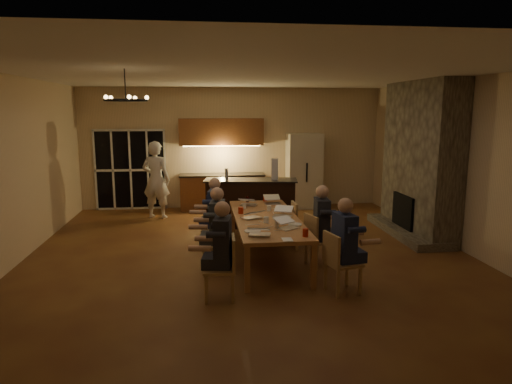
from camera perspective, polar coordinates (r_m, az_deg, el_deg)
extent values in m
plane|color=brown|center=(8.25, -0.72, -8.22)|extent=(9.00, 9.00, 0.00)
cube|color=beige|center=(12.37, -2.98, 5.50)|extent=(8.00, 0.04, 3.20)
cube|color=beige|center=(8.47, -28.91, 2.10)|extent=(0.04, 9.00, 3.20)
cube|color=beige|center=(9.23, 24.96, 2.98)|extent=(0.04, 9.00, 3.20)
cube|color=white|center=(7.85, -0.78, 14.67)|extent=(8.00, 9.00, 0.04)
cube|color=black|center=(12.49, -15.41, 2.66)|extent=(1.86, 0.08, 2.10)
cube|color=#746C5B|center=(10.11, 19.86, 3.87)|extent=(0.58, 2.50, 3.20)
cube|color=beige|center=(12.35, 6.00, 2.65)|extent=(0.90, 0.68, 2.00)
cube|color=#BB804B|center=(8.11, 1.29, -5.77)|extent=(1.10, 3.09, 0.75)
cube|color=black|center=(10.31, -0.67, -1.38)|extent=(2.14, 0.96, 1.08)
imported|color=silver|center=(11.33, -12.38, 1.50)|extent=(0.80, 0.65, 1.89)
torus|color=black|center=(7.09, -15.96, 10.98)|extent=(0.64, 0.64, 0.03)
cylinder|color=white|center=(7.63, 1.28, -3.50)|extent=(0.09, 0.09, 0.10)
cylinder|color=white|center=(8.52, 1.63, -2.06)|extent=(0.08, 0.08, 0.10)
cylinder|color=white|center=(8.73, -1.46, -1.75)|extent=(0.07, 0.07, 0.10)
cylinder|color=#B9210C|center=(6.85, 6.20, -5.07)|extent=(0.09, 0.09, 0.12)
cylinder|color=#B9210C|center=(8.31, -1.91, -2.30)|extent=(0.09, 0.09, 0.12)
cylinder|color=#B9210C|center=(9.44, 1.15, -0.78)|extent=(0.08, 0.08, 0.12)
cylinder|color=#B2B2B7|center=(7.30, 2.63, -4.06)|extent=(0.07, 0.07, 0.12)
cylinder|color=#3F0F0C|center=(9.34, -1.06, -0.90)|extent=(0.07, 0.07, 0.12)
cylinder|color=#B2B2B7|center=(8.40, 3.37, -2.17)|extent=(0.06, 0.06, 0.12)
cylinder|color=white|center=(7.52, 4.90, -4.06)|extent=(0.22, 0.22, 0.02)
cylinder|color=white|center=(7.10, -0.42, -4.89)|extent=(0.26, 0.26, 0.02)
cylinder|color=white|center=(8.79, 3.39, -1.95)|extent=(0.22, 0.22, 0.02)
cube|color=white|center=(6.66, 3.93, -5.96)|extent=(0.15, 0.20, 0.01)
cylinder|color=#99999E|center=(10.30, -3.71, 2.32)|extent=(0.07, 0.07, 0.24)
cube|color=silver|center=(10.14, 2.35, 2.86)|extent=(0.17, 0.17, 0.47)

